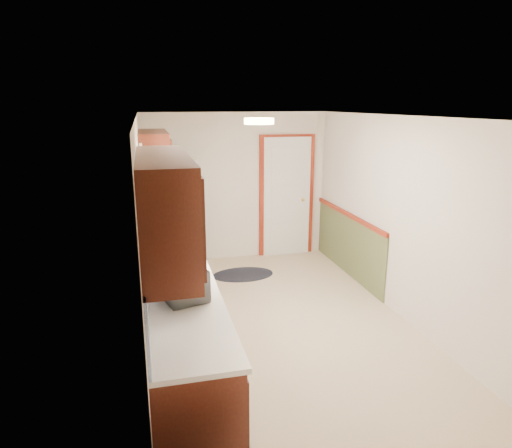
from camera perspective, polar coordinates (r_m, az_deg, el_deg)
room_shell at (r=5.13m, az=3.06°, el=-0.22°), size 3.20×5.20×2.52m
kitchen_run at (r=4.78m, az=-10.40°, el=-6.56°), size 0.63×4.00×2.20m
back_wall_trim at (r=7.55m, az=5.43°, el=2.23°), size 1.12×2.30×2.08m
ceiling_fixture at (r=4.68m, az=0.38°, el=12.74°), size 0.30×0.30×0.06m
microwave at (r=3.92m, az=-9.32°, el=-6.69°), size 0.41×0.56×0.34m
refrigerator at (r=7.01m, az=-9.89°, el=0.68°), size 0.78×0.75×1.68m
rug at (r=6.99m, az=-1.63°, el=-6.32°), size 0.93×0.61×0.01m
cooktop at (r=6.30m, az=-11.01°, el=0.05°), size 0.52×0.62×0.02m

